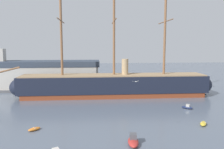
# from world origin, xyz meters

# --- Properties ---
(tall_ship) EXTENTS (73.27, 14.77, 35.28)m
(tall_ship) POSITION_xyz_m (1.68, 54.83, 3.84)
(tall_ship) COLOR brown
(tall_ship) RESTS_ON ground
(motorboat_near_centre) EXTENTS (2.25, 4.46, 1.80)m
(motorboat_near_centre) POSITION_xyz_m (1.53, 17.58, 0.63)
(motorboat_near_centre) COLOR #B22D28
(motorboat_near_centre) RESTS_ON ground
(dinghy_mid_left) EXTENTS (2.65, 2.47, 0.60)m
(dinghy_mid_left) POSITION_xyz_m (-16.89, 25.56, 0.30)
(dinghy_mid_left) COLOR orange
(dinghy_mid_left) RESTS_ON ground
(dinghy_mid_right) EXTENTS (2.54, 3.10, 0.68)m
(dinghy_mid_right) POSITION_xyz_m (18.01, 25.69, 0.34)
(dinghy_mid_right) COLOR gold
(dinghy_mid_right) RESTS_ON ground
(motorboat_alongside_stern) EXTENTS (3.01, 2.82, 1.22)m
(motorboat_alongside_stern) POSITION_xyz_m (19.82, 38.11, 0.43)
(motorboat_alongside_stern) COLOR #1E284C
(motorboat_alongside_stern) RESTS_ON ground
(motorboat_far_left) EXTENTS (4.08, 3.88, 1.67)m
(motorboat_far_left) POSITION_xyz_m (-27.92, 55.54, 0.59)
(motorboat_far_left) COLOR #7FB2D6
(motorboat_far_left) RESTS_ON ground
(sailboat_far_right) EXTENTS (5.14, 2.47, 6.43)m
(sailboat_far_right) POSITION_xyz_m (30.38, 51.95, 0.54)
(sailboat_far_right) COLOR gray
(sailboat_far_right) RESTS_ON ground
(dinghy_distant_centre) EXTENTS (2.95, 2.86, 0.68)m
(dinghy_distant_centre) POSITION_xyz_m (3.21, 64.79, 0.34)
(dinghy_distant_centre) COLOR #1E284C
(dinghy_distant_centre) RESTS_ON ground
(dockside_warehouse_left) EXTENTS (58.52, 13.98, 15.61)m
(dockside_warehouse_left) POSITION_xyz_m (-29.96, 70.14, 5.43)
(dockside_warehouse_left) COLOR #565659
(dockside_warehouse_left) RESTS_ON ground
(seagull_in_flight) EXTENTS (1.26, 0.81, 0.14)m
(seagull_in_flight) POSITION_xyz_m (2.09, 18.96, 10.64)
(seagull_in_flight) COLOR silver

